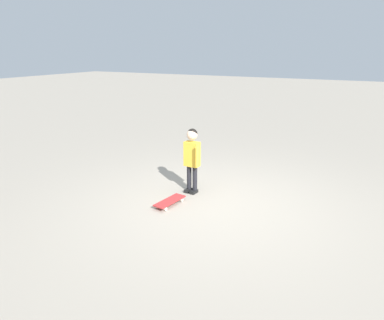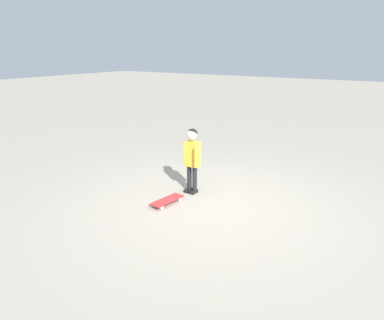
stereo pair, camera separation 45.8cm
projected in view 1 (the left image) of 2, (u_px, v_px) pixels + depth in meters
The scene contains 3 objects.
ground_plane at pixel (217, 206), 5.47m from camera, with size 50.00×50.00×0.00m, color #9E9384.
child_person at pixel (192, 154), 5.82m from camera, with size 0.25×0.36×1.06m.
skateboard at pixel (170, 201), 5.50m from camera, with size 0.59×0.26×0.07m.
Camera 1 is at (4.62, 2.03, 2.26)m, focal length 34.19 mm.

